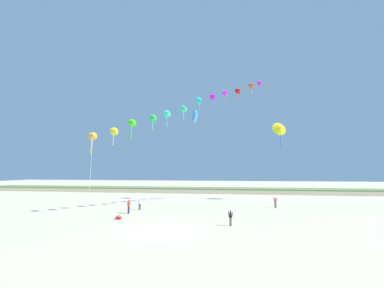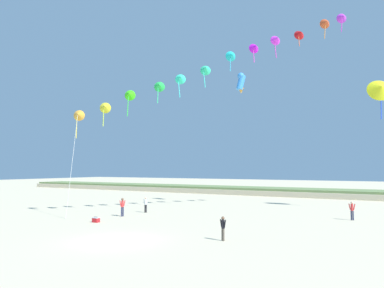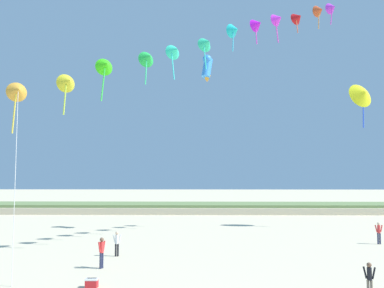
# 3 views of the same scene
# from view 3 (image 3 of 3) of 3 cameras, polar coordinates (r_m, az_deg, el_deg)

# --- Properties ---
(dune_ridge) EXTENTS (120.00, 8.08, 1.22)m
(dune_ridge) POSITION_cam_3_polar(r_m,az_deg,el_deg) (57.11, 2.35, -8.93)
(dune_ridge) COLOR beige
(dune_ridge) RESTS_ON ground
(person_near_left) EXTENTS (0.58, 0.23, 1.66)m
(person_near_left) POSITION_cam_3_polar(r_m,az_deg,el_deg) (34.83, 24.75, -11.09)
(person_near_left) COLOR #282D4C
(person_near_left) RESTS_ON ground
(person_near_right) EXTENTS (0.34, 0.58, 1.74)m
(person_near_right) POSITION_cam_3_polar(r_m,az_deg,el_deg) (24.50, -12.57, -14.38)
(person_near_right) COLOR #282D4C
(person_near_right) RESTS_ON ground
(person_mid_center) EXTENTS (0.52, 0.27, 1.53)m
(person_mid_center) POSITION_cam_3_polar(r_m,az_deg,el_deg) (20.11, 23.65, -16.80)
(person_mid_center) COLOR #726656
(person_mid_center) RESTS_ON ground
(person_far_left) EXTENTS (0.56, 0.22, 1.60)m
(person_far_left) POSITION_cam_3_polar(r_m,az_deg,el_deg) (27.73, -10.49, -13.36)
(person_far_left) COLOR black
(person_far_left) RESTS_ON ground
(kite_banner_string) EXTENTS (24.14, 19.23, 21.93)m
(kite_banner_string) POSITION_cam_3_polar(r_m,az_deg,el_deg) (31.72, 3.99, 14.75)
(kite_banner_string) COLOR gold
(large_kite_low_lead) EXTENTS (3.01, 2.45, 4.79)m
(large_kite_low_lead) POSITION_cam_3_polar(r_m,az_deg,el_deg) (44.00, 22.84, 6.52)
(large_kite_low_lead) COLOR yellow
(large_kite_mid_trail) EXTENTS (1.42, 1.56, 2.67)m
(large_kite_mid_trail) POSITION_cam_3_polar(r_m,az_deg,el_deg) (39.68, 2.13, 10.71)
(large_kite_mid_trail) COLOR #368BE8
(beach_cooler) EXTENTS (0.58, 0.41, 0.46)m
(beach_cooler) POSITION_cam_3_polar(r_m,az_deg,el_deg) (20.88, -13.90, -18.42)
(beach_cooler) COLOR red
(beach_cooler) RESTS_ON ground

